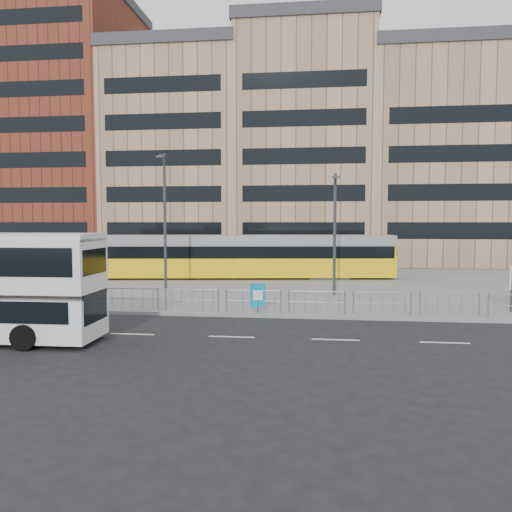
# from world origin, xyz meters

# --- Properties ---
(ground) EXTENTS (120.00, 120.00, 0.00)m
(ground) POSITION_xyz_m (0.00, 0.00, 0.00)
(ground) COLOR black
(ground) RESTS_ON ground
(plaza) EXTENTS (64.00, 24.00, 0.15)m
(plaza) POSITION_xyz_m (0.00, 12.00, 0.07)
(plaza) COLOR slate
(plaza) RESTS_ON ground
(kerb) EXTENTS (64.00, 0.25, 0.17)m
(kerb) POSITION_xyz_m (0.00, 0.05, 0.07)
(kerb) COLOR gray
(kerb) RESTS_ON ground
(building_row) EXTENTS (70.40, 18.40, 31.20)m
(building_row) POSITION_xyz_m (1.55, 34.27, 12.91)
(building_row) COLOR maroon
(building_row) RESTS_ON ground
(pedestrian_barrier) EXTENTS (32.07, 0.07, 1.10)m
(pedestrian_barrier) POSITION_xyz_m (2.00, 0.50, 0.98)
(pedestrian_barrier) COLOR #909398
(pedestrian_barrier) RESTS_ON plaza
(road_markings) EXTENTS (62.00, 0.12, 0.01)m
(road_markings) POSITION_xyz_m (1.00, -4.00, 0.01)
(road_markings) COLOR white
(road_markings) RESTS_ON ground
(tram) EXTENTS (28.06, 6.22, 3.29)m
(tram) POSITION_xyz_m (-2.79, 14.29, 1.80)
(tram) COLOR yellow
(tram) RESTS_ON plaza
(ad_panel) EXTENTS (0.72, 0.32, 1.41)m
(ad_panel) POSITION_xyz_m (2.52, 0.40, 0.97)
(ad_panel) COLOR #2D2D30
(ad_panel) RESTS_ON plaza
(pedestrian) EXTENTS (0.52, 0.70, 1.73)m
(pedestrian) POSITION_xyz_m (-7.80, 5.07, 1.02)
(pedestrian) COLOR black
(pedestrian) RESTS_ON plaza
(traffic_light_west) EXTENTS (0.18, 0.21, 3.10)m
(traffic_light_west) POSITION_xyz_m (-10.86, 1.35, 2.12)
(traffic_light_west) COLOR #2D2D30
(traffic_light_west) RESTS_ON plaza
(lamp_post_west) EXTENTS (0.45, 1.04, 8.62)m
(lamp_post_west) POSITION_xyz_m (-4.32, 8.01, 4.83)
(lamp_post_west) COLOR #2D2D30
(lamp_post_west) RESTS_ON plaza
(lamp_post_east) EXTENTS (0.45, 1.04, 7.14)m
(lamp_post_east) POSITION_xyz_m (6.34, 6.70, 4.08)
(lamp_post_east) COLOR #2D2D30
(lamp_post_east) RESTS_ON plaza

